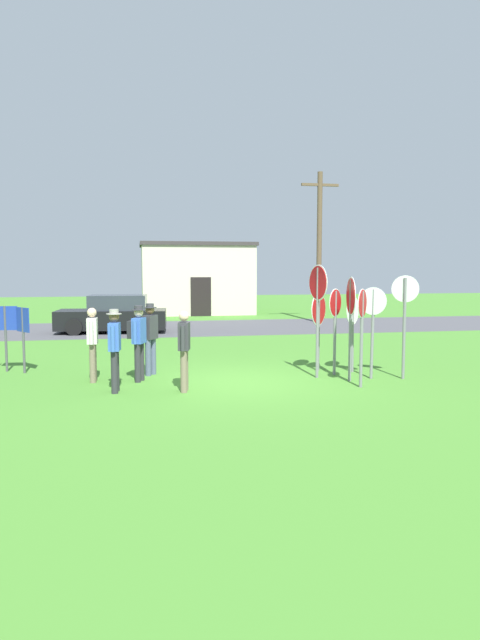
{
  "coord_description": "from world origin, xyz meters",
  "views": [
    {
      "loc": [
        -2.19,
        -12.14,
        2.58
      ],
      "look_at": [
        0.32,
        1.27,
        1.3
      ],
      "focal_mm": 31.05,
      "sensor_mm": 36.0,
      "label": 1
    }
  ],
  "objects_px": {
    "stop_sign_tallest": "(351,309)",
    "person_with_sunhat": "(93,340)",
    "stop_sign_leaning_right": "(319,318)",
    "person_in_teal": "(115,346)",
    "stop_sign_leaning_left": "(362,322)",
    "stop_sign_low_front": "(353,321)",
    "info_panel_rightmost": "(23,328)",
    "parked_car_on_street": "(114,315)",
    "person_near_signs": "(184,347)",
    "utility_pole": "(319,244)",
    "person_in_blue": "(138,338)",
    "stop_sign_far_back": "(405,311)",
    "person_holding_notes": "(150,335)",
    "stop_sign_nearest": "(318,300)",
    "stop_sign_rear_right": "(335,317)",
    "stop_sign_rear_left": "(373,318)",
    "info_panel_leftmost": "(5,327)"
  },
  "relations": [
    {
      "from": "stop_sign_tallest",
      "to": "person_with_sunhat",
      "type": "distance_m",
      "value": 5.9
    },
    {
      "from": "utility_pole",
      "to": "stop_sign_leaning_right",
      "type": "bearing_deg",
      "value": -108.68
    },
    {
      "from": "stop_sign_tallest",
      "to": "stop_sign_leaning_right",
      "type": "distance_m",
      "value": 1.42
    },
    {
      "from": "info_panel_rightmost",
      "to": "parked_car_on_street",
      "type": "bearing_deg",
      "value": 77.92
    },
    {
      "from": "stop_sign_rear_right",
      "to": "person_in_teal",
      "type": "bearing_deg",
      "value": -169.54
    },
    {
      "from": "utility_pole",
      "to": "stop_sign_leaning_left",
      "type": "xyz_separation_m",
      "value": [
        -3.75,
        -13.97,
        -2.27
      ]
    },
    {
      "from": "parked_car_on_street",
      "to": "stop_sign_leaning_right",
      "type": "height_order",
      "value": "stop_sign_leaning_right"
    },
    {
      "from": "person_in_teal",
      "to": "person_near_signs",
      "type": "xyz_separation_m",
      "value": [
        1.42,
        -0.18,
        -0.03
      ]
    },
    {
      "from": "person_near_signs",
      "to": "info_panel_rightmost",
      "type": "distance_m",
      "value": 4.62
    },
    {
      "from": "stop_sign_nearest",
      "to": "person_in_blue",
      "type": "bearing_deg",
      "value": 175.19
    },
    {
      "from": "person_in_blue",
      "to": "person_holding_notes",
      "type": "distance_m",
      "value": 0.76
    },
    {
      "from": "utility_pole",
      "to": "parked_car_on_street",
      "type": "relative_size",
      "value": 1.59
    },
    {
      "from": "parked_car_on_street",
      "to": "person_with_sunhat",
      "type": "bearing_deg",
      "value": -90.43
    },
    {
      "from": "parked_car_on_street",
      "to": "person_in_blue",
      "type": "xyz_separation_m",
      "value": [
        0.94,
        -10.06,
        0.32
      ]
    },
    {
      "from": "utility_pole",
      "to": "person_holding_notes",
      "type": "xyz_separation_m",
      "value": [
        -8.2,
        -11.73,
        -2.72
      ]
    },
    {
      "from": "info_panel_leftmost",
      "to": "stop_sign_far_back",
      "type": "bearing_deg",
      "value": -16.19
    },
    {
      "from": "stop_sign_far_back",
      "to": "stop_sign_nearest",
      "type": "distance_m",
      "value": 2.01
    },
    {
      "from": "stop_sign_low_front",
      "to": "stop_sign_rear_left",
      "type": "height_order",
      "value": "stop_sign_rear_left"
    },
    {
      "from": "person_in_teal",
      "to": "person_with_sunhat",
      "type": "bearing_deg",
      "value": 114.18
    },
    {
      "from": "parked_car_on_street",
      "to": "info_panel_rightmost",
      "type": "distance_m",
      "value": 8.73
    },
    {
      "from": "stop_sign_tallest",
      "to": "person_in_teal",
      "type": "xyz_separation_m",
      "value": [
        -5.23,
        -0.18,
        -0.67
      ]
    },
    {
      "from": "stop_sign_low_front",
      "to": "person_in_blue",
      "type": "xyz_separation_m",
      "value": [
        -5.23,
        -0.18,
        -0.28
      ]
    },
    {
      "from": "stop_sign_tallest",
      "to": "stop_sign_rear_left",
      "type": "relative_size",
      "value": 1.12
    },
    {
      "from": "stop_sign_leaning_left",
      "to": "utility_pole",
      "type": "bearing_deg",
      "value": 74.97
    },
    {
      "from": "stop_sign_far_back",
      "to": "person_near_signs",
      "type": "height_order",
      "value": "stop_sign_far_back"
    },
    {
      "from": "parked_car_on_street",
      "to": "stop_sign_low_front",
      "type": "relative_size",
      "value": 2.33
    },
    {
      "from": "person_in_blue",
      "to": "stop_sign_leaning_right",
      "type": "bearing_deg",
      "value": 6.29
    },
    {
      "from": "stop_sign_low_front",
      "to": "info_panel_rightmost",
      "type": "relative_size",
      "value": 1.17
    },
    {
      "from": "stop_sign_leaning_right",
      "to": "info_panel_rightmost",
      "type": "height_order",
      "value": "stop_sign_leaning_right"
    },
    {
      "from": "stop_sign_low_front",
      "to": "person_with_sunhat",
      "type": "relative_size",
      "value": 1.13
    },
    {
      "from": "parked_car_on_street",
      "to": "person_holding_notes",
      "type": "distance_m",
      "value": 9.44
    },
    {
      "from": "utility_pole",
      "to": "stop_sign_leaning_right",
      "type": "distance_m",
      "value": 12.83
    },
    {
      "from": "stop_sign_leaning_right",
      "to": "person_in_teal",
      "type": "xyz_separation_m",
      "value": [
        -4.94,
        -1.54,
        -0.36
      ]
    },
    {
      "from": "stop_sign_tallest",
      "to": "stop_sign_rear_left",
      "type": "bearing_deg",
      "value": 18.2
    },
    {
      "from": "stop_sign_tallest",
      "to": "person_in_blue",
      "type": "bearing_deg",
      "value": 169.67
    },
    {
      "from": "parked_car_on_street",
      "to": "person_near_signs",
      "type": "xyz_separation_m",
      "value": [
        1.88,
        -11.29,
        0.26
      ]
    },
    {
      "from": "stop_sign_low_front",
      "to": "stop_sign_rear_left",
      "type": "distance_m",
      "value": 0.87
    },
    {
      "from": "stop_sign_nearest",
      "to": "person_holding_notes",
      "type": "relative_size",
      "value": 1.53
    },
    {
      "from": "stop_sign_low_front",
      "to": "person_near_signs",
      "type": "bearing_deg",
      "value": -161.77
    },
    {
      "from": "stop_sign_tallest",
      "to": "stop_sign_leaning_left",
      "type": "distance_m",
      "value": 0.71
    },
    {
      "from": "person_holding_notes",
      "to": "stop_sign_rear_right",
      "type": "bearing_deg",
      "value": -10.36
    },
    {
      "from": "stop_sign_leaning_left",
      "to": "person_with_sunhat",
      "type": "xyz_separation_m",
      "value": [
        -5.76,
        1.68,
        -0.48
      ]
    },
    {
      "from": "stop_sign_tallest",
      "to": "person_near_signs",
      "type": "bearing_deg",
      "value": -174.56
    },
    {
      "from": "person_with_sunhat",
      "to": "person_near_signs",
      "type": "height_order",
      "value": "same"
    },
    {
      "from": "stop_sign_nearest",
      "to": "info_panel_rightmost",
      "type": "distance_m",
      "value": 7.2
    },
    {
      "from": "stop_sign_far_back",
      "to": "person_in_teal",
      "type": "height_order",
      "value": "stop_sign_far_back"
    },
    {
      "from": "person_near_signs",
      "to": "person_holding_notes",
      "type": "bearing_deg",
      "value": 108.57
    },
    {
      "from": "stop_sign_rear_left",
      "to": "stop_sign_rear_right",
      "type": "relative_size",
      "value": 1.02
    },
    {
      "from": "stop_sign_far_back",
      "to": "person_near_signs",
      "type": "relative_size",
      "value": 1.43
    },
    {
      "from": "utility_pole",
      "to": "stop_sign_leaning_right",
      "type": "height_order",
      "value": "utility_pole"
    }
  ]
}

